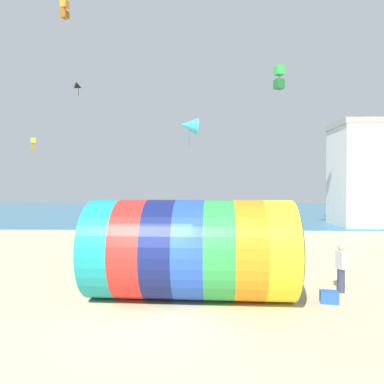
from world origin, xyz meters
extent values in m
plane|color=#CCBA8C|center=(0.00, 0.00, 0.00)|extent=(120.00, 120.00, 0.00)
cube|color=teal|center=(0.00, 38.15, 0.05)|extent=(120.00, 40.00, 0.10)
cylinder|color=teal|center=(-1.56, 2.06, 1.56)|extent=(1.04, 3.16, 3.12)
cylinder|color=red|center=(-0.65, 2.02, 1.56)|extent=(1.04, 3.16, 3.12)
cylinder|color=navy|center=(0.25, 1.98, 1.56)|extent=(1.04, 3.16, 3.12)
cylinder|color=blue|center=(1.16, 1.94, 1.56)|extent=(1.04, 3.16, 3.12)
cylinder|color=green|center=(2.06, 1.90, 1.56)|extent=(1.04, 3.16, 3.12)
cylinder|color=orange|center=(2.97, 1.86, 1.56)|extent=(1.04, 3.16, 3.12)
cylinder|color=yellow|center=(3.88, 1.82, 1.56)|extent=(1.04, 3.16, 3.12)
cylinder|color=black|center=(4.35, 1.80, 1.56)|extent=(0.18, 2.87, 2.87)
cylinder|color=#383D56|center=(6.19, 2.61, 0.40)|extent=(0.24, 0.24, 0.80)
cube|color=white|center=(6.19, 2.61, 1.09)|extent=(0.31, 0.41, 0.60)
sphere|color=beige|center=(6.19, 2.61, 1.52)|extent=(0.22, 0.22, 0.22)
cube|color=yellow|center=(-8.86, 11.95, 6.36)|extent=(0.36, 0.36, 0.29)
cube|color=olive|center=(-8.86, 11.95, 5.92)|extent=(0.36, 0.36, 0.29)
cylinder|color=black|center=(-8.86, 11.95, 6.14)|extent=(0.02, 0.02, 0.77)
cone|color=black|center=(-7.82, 16.96, 11.09)|extent=(0.80, 0.78, 0.62)
cylinder|color=black|center=(-7.82, 16.96, 10.68)|extent=(0.03, 0.03, 0.54)
cube|color=green|center=(5.92, 10.67, 10.09)|extent=(0.59, 0.59, 0.51)
cube|color=#1E642A|center=(5.92, 10.67, 9.31)|extent=(0.59, 0.59, 0.51)
cylinder|color=black|center=(5.92, 10.67, 9.70)|extent=(0.02, 0.02, 1.37)
cone|color=#2DB2C6|center=(0.75, 12.76, 7.38)|extent=(1.33, 1.25, 1.16)
cylinder|color=#1B6B77|center=(0.75, 12.76, 6.51)|extent=(0.03, 0.03, 1.16)
cube|color=orange|center=(-4.25, 5.49, 11.22)|extent=(0.33, 0.33, 0.29)
cube|color=#8F4F12|center=(-4.25, 5.49, 10.78)|extent=(0.33, 0.33, 0.29)
cylinder|color=black|center=(-4.25, 5.49, 11.00)|extent=(0.02, 0.02, 0.77)
cylinder|color=black|center=(-0.40, 8.21, 0.40)|extent=(0.24, 0.24, 0.81)
cube|color=yellow|center=(-0.40, 8.21, 1.11)|extent=(0.23, 0.36, 0.61)
sphere|color=beige|center=(-0.40, 8.21, 1.55)|extent=(0.22, 0.22, 0.22)
cube|color=#2659B2|center=(5.40, 1.55, 0.18)|extent=(0.58, 0.45, 0.36)
camera|label=1|loc=(1.50, -8.90, 3.59)|focal=32.00mm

